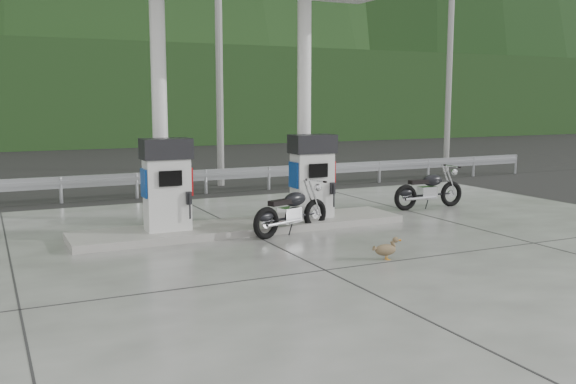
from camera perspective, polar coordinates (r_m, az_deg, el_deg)
name	(u,v)px	position (r m, az deg, el deg)	size (l,w,h in m)	color
ground	(297,258)	(11.15, 0.83, -5.85)	(160.00, 160.00, 0.00)	black
forecourt_apron	(297,257)	(11.15, 0.83, -5.80)	(18.00, 14.00, 0.02)	slate
pump_island	(244,227)	(13.36, -3.95, -3.10)	(7.00, 1.40, 0.15)	gray
gas_pump_left	(167,185)	(12.71, -10.71, 0.65)	(0.95, 0.55, 1.80)	silver
gas_pump_right	(312,176)	(13.87, 2.17, 1.41)	(0.95, 0.55, 1.80)	silver
canopy_column_left	(159,102)	(12.99, -11.36, 7.88)	(0.30, 0.30, 5.00)	white
canopy_column_right	(304,102)	(14.12, 1.44, 8.04)	(0.30, 0.30, 5.00)	white
guardrail	(172,171)	(18.44, -10.30, 1.84)	(26.00, 0.16, 1.42)	#9A9DA1
road	(144,182)	(21.89, -12.68, 0.89)	(60.00, 7.00, 0.01)	black
utility_pole_b	(219,58)	(20.40, -6.14, 11.78)	(0.22, 0.22, 8.00)	gray
utility_pole_c	(449,65)	(24.90, 14.16, 10.92)	(0.22, 0.22, 8.00)	gray
tree_band	(69,95)	(39.98, -18.86, 8.17)	(80.00, 6.00, 6.00)	black
forested_hills	(33,127)	(69.90, -21.72, 5.39)	(100.00, 40.00, 140.00)	black
motorcycle_left	(292,211)	(12.94, 0.31, -1.75)	(1.91, 0.60, 0.91)	black
motorcycle_right	(429,190)	(16.37, 12.42, 0.17)	(1.93, 0.61, 0.91)	black
duck	(385,250)	(11.01, 8.65, -5.13)	(0.46, 0.13, 0.33)	brown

